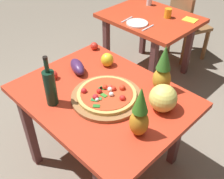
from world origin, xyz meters
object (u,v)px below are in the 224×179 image
object	(u,v)px
display_table	(103,104)
tomato_at_corner	(94,46)
background_table	(150,26)
pineapple_right	(163,71)
dining_chair	(186,23)
dinner_plate	(137,23)
wine_bottle	(50,87)
drinking_glass_water	(149,0)
pizza	(107,94)
tomato_by_bottle	(53,75)
knife_utensil	(148,28)
drinking_glass_juice	(168,13)
bell_pepper	(107,60)
pineapple_left	(140,114)
fork_utensil	(127,20)
melon	(163,98)
eggplant	(77,67)
napkin_folded	(190,20)
pizza_board	(107,97)

from	to	relation	value
display_table	tomato_at_corner	xyz separation A→B (m)	(-0.50, 0.37, 0.12)
background_table	pineapple_right	bearing A→B (deg)	-48.37
dining_chair	dinner_plate	world-z (taller)	dining_chair
display_table	wine_bottle	size ratio (longest dim) A/B	3.30
background_table	drinking_glass_water	size ratio (longest dim) A/B	8.68
display_table	pizza	world-z (taller)	pizza
display_table	pineapple_right	xyz separation A→B (m)	(0.25, 0.32, 0.24)
pineapple_right	background_table	bearing A→B (deg)	131.63
drinking_glass_water	tomato_by_bottle	bearing A→B (deg)	-75.49
dining_chair	knife_utensil	bearing A→B (deg)	116.58
wine_bottle	drinking_glass_juice	world-z (taller)	wine_bottle
pineapple_right	bell_pepper	distance (m)	0.50
pineapple_left	pineapple_right	world-z (taller)	pineapple_right
dinner_plate	fork_utensil	xyz separation A→B (m)	(-0.14, 0.00, -0.00)
tomato_at_corner	fork_utensil	world-z (taller)	tomato_at_corner
display_table	pineapple_right	world-z (taller)	pineapple_right
display_table	pizza	size ratio (longest dim) A/B	2.95
tomato_at_corner	fork_utensil	xyz separation A→B (m)	(-0.21, 0.65, -0.03)
pizza	melon	world-z (taller)	melon
bell_pepper	knife_utensil	distance (m)	0.77
wine_bottle	eggplant	size ratio (longest dim) A/B	1.76
wine_bottle	tomato_at_corner	bearing A→B (deg)	116.45
melon	napkin_folded	distance (m)	1.46
pizza_board	wine_bottle	xyz separation A→B (m)	(-0.22, -0.28, 0.12)
display_table	melon	size ratio (longest dim) A/B	6.56
display_table	tomato_at_corner	size ratio (longest dim) A/B	17.91
dinner_plate	knife_utensil	bearing A→B (deg)	0.00
pineapple_left	tomato_by_bottle	size ratio (longest dim) A/B	5.24
wine_bottle	melon	bearing A→B (deg)	40.35
bell_pepper	pineapple_left	bearing A→B (deg)	-30.42
tomato_at_corner	dinner_plate	size ratio (longest dim) A/B	0.30
tomato_at_corner	drinking_glass_water	world-z (taller)	drinking_glass_water
drinking_glass_juice	knife_utensil	bearing A→B (deg)	-87.36
bell_pepper	display_table	bearing A→B (deg)	-49.37
drinking_glass_juice	dining_chair	bearing A→B (deg)	96.59
display_table	eggplant	size ratio (longest dim) A/B	5.82
tomato_at_corner	knife_utensil	xyz separation A→B (m)	(0.07, 0.65, -0.03)
pizza	pineapple_left	xyz separation A→B (m)	(0.35, -0.09, 0.11)
knife_utensil	napkin_folded	size ratio (longest dim) A/B	1.29
melon	display_table	bearing A→B (deg)	-155.96
pineapple_left	melon	distance (m)	0.27
pizza_board	tomato_at_corner	world-z (taller)	tomato_at_corner
dining_chair	pizza_board	size ratio (longest dim) A/B	1.79
background_table	bell_pepper	size ratio (longest dim) A/B	9.00
eggplant	drinking_glass_juice	world-z (taller)	drinking_glass_juice
pizza	pineapple_right	bearing A→B (deg)	60.11
pizza_board	pineapple_left	bearing A→B (deg)	-14.08
knife_utensil	tomato_by_bottle	bearing A→B (deg)	-89.27
fork_utensil	knife_utensil	world-z (taller)	same
pineapple_left	tomato_at_corner	world-z (taller)	pineapple_left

